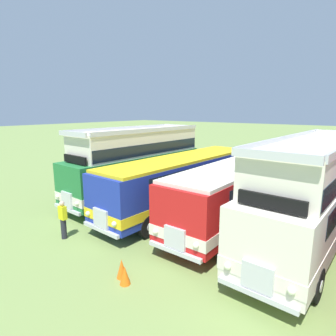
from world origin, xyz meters
name	(u,v)px	position (x,y,z in m)	size (l,w,h in m)	color
ground_plane	(271,230)	(0.00, 0.00, 0.00)	(200.00, 200.00, 0.00)	#7A934C
bus_first_in_row	(138,162)	(-8.42, -0.22, 2.35)	(2.93, 9.94, 4.52)	#237538
bus_second_in_row	(183,178)	(-5.05, -0.01, 1.76)	(3.01, 11.60, 2.99)	#1E339E
bus_third_in_row	(238,189)	(-1.68, -0.17, 1.75)	(2.66, 10.37, 2.99)	red
bus_fourth_in_row	(314,189)	(1.69, -0.26, 2.36)	(2.91, 11.22, 4.52)	silver
cone_near_end	(125,275)	(-2.35, -7.21, 0.31)	(0.36, 0.36, 0.63)	orange
cone_mid_row	(122,269)	(-2.70, -7.02, 0.33)	(0.36, 0.36, 0.67)	orange
marshal_person	(63,219)	(-6.92, -6.53, 0.89)	(0.36, 0.24, 1.73)	#23232D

